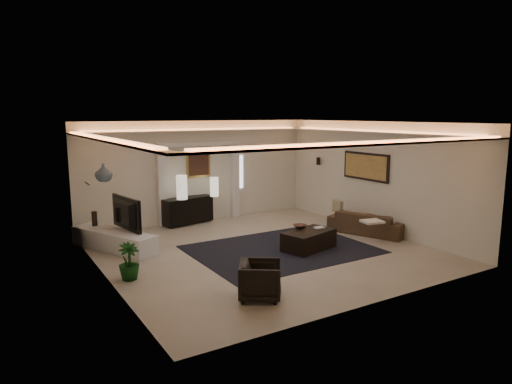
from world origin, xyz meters
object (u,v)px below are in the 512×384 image
armchair (260,280)px  sofa (367,223)px  console (188,210)px  coffee_table (309,241)px

armchair → sofa: bearing=-31.1°
console → sofa: (3.59, -3.42, -0.11)m
coffee_table → console: bearing=95.6°
armchair → console: bearing=23.1°
console → coffee_table: 4.02m
console → armchair: 5.70m
armchair → coffee_table: bearing=-19.5°
console → armchair: size_ratio=2.08×
console → coffee_table: bearing=-81.8°
sofa → console: bearing=23.4°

